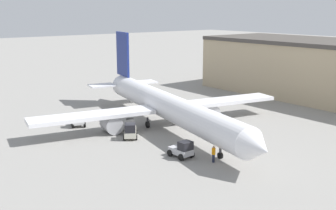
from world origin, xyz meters
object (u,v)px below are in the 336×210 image
(airplane, at_px, (164,105))
(belt_loader_truck, at_px, (130,130))
(baggage_tug, at_px, (78,120))
(pushback_tug, at_px, (182,150))
(ground_crew_worker, at_px, (214,153))

(airplane, xyz_separation_m, belt_loader_truck, (1.37, -6.49, -2.15))
(baggage_tug, relative_size, belt_loader_truck, 0.81)
(airplane, bearing_deg, pushback_tug, -16.54)
(ground_crew_worker, relative_size, belt_loader_truck, 0.48)
(airplane, relative_size, baggage_tug, 13.72)
(belt_loader_truck, xyz_separation_m, pushback_tug, (9.56, 0.55, -0.07))
(baggage_tug, xyz_separation_m, pushback_tug, (18.48, 3.35, -0.04))
(baggage_tug, distance_m, belt_loader_truck, 9.35)
(pushback_tug, bearing_deg, ground_crew_worker, 24.70)
(ground_crew_worker, bearing_deg, belt_loader_truck, -169.42)
(ground_crew_worker, relative_size, baggage_tug, 0.60)
(airplane, height_order, ground_crew_worker, airplane)
(ground_crew_worker, xyz_separation_m, belt_loader_truck, (-12.77, -2.20, -0.02))
(airplane, distance_m, ground_crew_worker, 14.93)
(pushback_tug, bearing_deg, airplane, 148.97)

